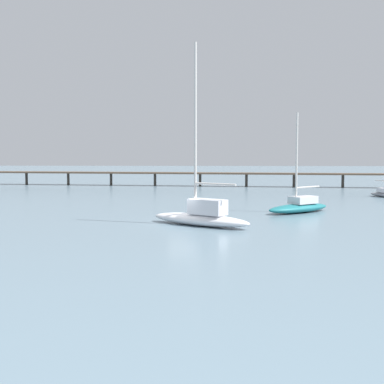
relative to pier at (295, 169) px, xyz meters
The scene contains 4 objects.
ground_plane 52.61m from the pier, 109.46° to the right, with size 400.00×400.00×0.00m, color slate.
pier is the anchor object (origin of this frame).
sailboat_teal 40.07m from the pier, 98.30° to the right, with size 8.13×7.27×10.46m.
sailboat_white 52.27m from the pier, 107.65° to the right, with size 9.46×7.22×15.66m.
Camera 1 is at (2.81, -43.37, 6.28)m, focal length 47.13 mm.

